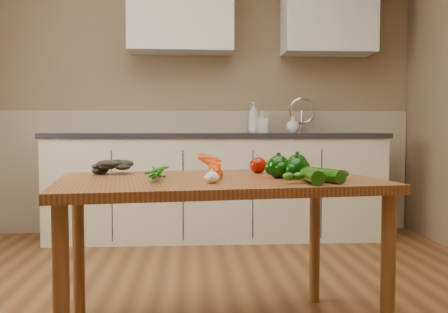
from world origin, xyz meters
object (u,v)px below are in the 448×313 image
garlic_bulb (212,177)px  pepper_a (279,167)px  soap_bottle_a (254,117)px  tomato_c (285,167)px  tomato_a (258,165)px  tomato_b (274,165)px  soap_bottle_c (293,124)px  zucchini_b (312,176)px  table (216,196)px  leafy_greens (111,164)px  soap_bottle_b (262,122)px  pepper_c (297,169)px  zucchini_a (322,175)px  pepper_b (297,165)px  carrot_bunch (197,170)px

garlic_bulb → pepper_a: bearing=33.6°
soap_bottle_a → tomato_c: 2.10m
tomato_a → tomato_b: size_ratio=1.03×
soap_bottle_c → zucchini_b: (-0.42, -2.43, -0.23)m
soap_bottle_a → soap_bottle_c: 0.35m
table → pepper_a: (0.27, -0.03, 0.13)m
leafy_greens → tomato_a: size_ratio=2.31×
pepper_a → tomato_b: 0.27m
table → tomato_a: size_ratio=17.47×
soap_bottle_b → garlic_bulb: size_ratio=3.56×
garlic_bulb → tomato_a: 0.51m
tomato_c → pepper_c: bearing=-89.5°
leafy_greens → zucchini_b: (0.85, -0.46, -0.02)m
garlic_bulb → table: bearing=82.8°
garlic_bulb → soap_bottle_b: bearing=77.4°
soap_bottle_c → soap_bottle_a: bearing=-144.4°
soap_bottle_c → zucchini_a: size_ratio=0.67×
table → leafy_greens: (-0.49, 0.21, 0.13)m
soap_bottle_c → pepper_b: bearing=-55.0°
tomato_b → soap_bottle_a: bearing=85.7°
tomato_b → tomato_c: (0.04, -0.08, -0.00)m
pepper_c → tomato_c: pepper_c is taller
tomato_b → pepper_a: bearing=-95.2°
table → zucchini_a: (0.41, -0.19, 0.11)m
soap_bottle_c → garlic_bulb: (-0.81, -2.40, -0.24)m
zucchini_b → garlic_bulb: bearing=175.7°
soap_bottle_b → soap_bottle_c: soap_bottle_b is taller
garlic_bulb → zucchini_b: zucchini_b is taller
soap_bottle_a → zucchini_a: (-0.03, -2.43, -0.29)m
soap_bottle_c → tomato_a: soap_bottle_c is taller
carrot_bunch → pepper_a: (0.35, -0.04, 0.02)m
carrot_bunch → garlic_bulb: (0.06, -0.23, -0.01)m
leafy_greens → pepper_a: 0.79m
garlic_bulb → tomato_b: 0.56m
zucchini_a → leafy_greens: bearing=155.7°
tomato_a → zucchini_a: 0.47m
soap_bottle_c → leafy_greens: bearing=-76.8°
soap_bottle_b → soap_bottle_c: size_ratio=1.27×
pepper_b → soap_bottle_a: bearing=88.0°
soap_bottle_c → carrot_bunch: bearing=-65.8°
soap_bottle_c → zucchini_a: soap_bottle_c is taller
tomato_b → zucchini_b: bearing=-82.2°
carrot_bunch → leafy_greens: leafy_greens is taller
tomato_b → zucchini_b: 0.50m
pepper_c → zucchini_b: 0.17m
soap_bottle_a → pepper_b: soap_bottle_a is taller
pepper_a → pepper_c: bearing=-39.4°
carrot_bunch → tomato_c: 0.44m
pepper_c → leafy_greens: bearing=160.3°
leafy_greens → pepper_a: (0.76, -0.24, 0.00)m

